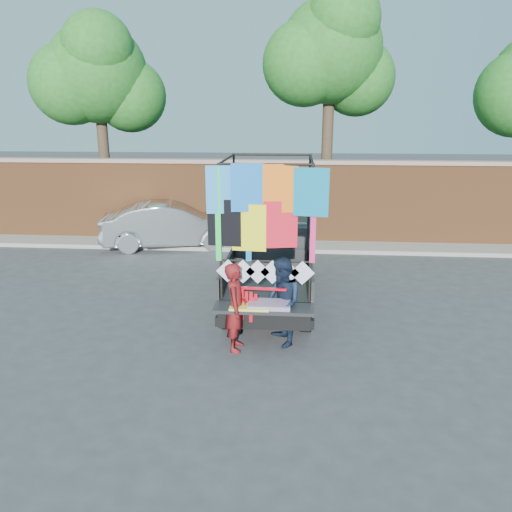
# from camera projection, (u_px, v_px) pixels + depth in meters

# --- Properties ---
(ground) EXTENTS (90.00, 90.00, 0.00)m
(ground) POSITION_uv_depth(u_px,v_px,m) (292.00, 335.00, 9.28)
(ground) COLOR #38383A
(ground) RESTS_ON ground
(brick_wall) EXTENTS (30.00, 0.45, 2.61)m
(brick_wall) POSITION_uv_depth(u_px,v_px,m) (295.00, 201.00, 15.62)
(brick_wall) COLOR brown
(brick_wall) RESTS_ON ground
(curb) EXTENTS (30.00, 1.20, 0.12)m
(curb) POSITION_uv_depth(u_px,v_px,m) (294.00, 246.00, 15.30)
(curb) COLOR gray
(curb) RESTS_ON ground
(tree_left) EXTENTS (4.20, 3.30, 7.05)m
(tree_left) POSITION_uv_depth(u_px,v_px,m) (98.00, 77.00, 16.15)
(tree_left) COLOR #38281C
(tree_left) RESTS_ON ground
(tree_mid) EXTENTS (4.20, 3.30, 7.73)m
(tree_mid) POSITION_uv_depth(u_px,v_px,m) (331.00, 56.00, 15.42)
(tree_mid) COLOR #38281C
(tree_mid) RESTS_ON ground
(pickup_truck) EXTENTS (2.02, 5.07, 3.19)m
(pickup_truck) POSITION_uv_depth(u_px,v_px,m) (272.00, 260.00, 11.23)
(pickup_truck) COLOR black
(pickup_truck) RESTS_ON ground
(sedan) EXTENTS (4.43, 2.36, 1.39)m
(sedan) POSITION_uv_depth(u_px,v_px,m) (172.00, 225.00, 15.24)
(sedan) COLOR #B7BCBF
(sedan) RESTS_ON ground
(woman) EXTENTS (0.38, 0.57, 1.56)m
(woman) POSITION_uv_depth(u_px,v_px,m) (236.00, 307.00, 8.54)
(woman) COLOR maroon
(woman) RESTS_ON ground
(man) EXTENTS (0.83, 0.93, 1.59)m
(man) POSITION_uv_depth(u_px,v_px,m) (282.00, 302.00, 8.71)
(man) COLOR #152034
(man) RESTS_ON ground
(streamer_bundle) EXTENTS (0.94, 0.10, 0.65)m
(streamer_bundle) POSITION_uv_depth(u_px,v_px,m) (253.00, 299.00, 8.59)
(streamer_bundle) COLOR red
(streamer_bundle) RESTS_ON ground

